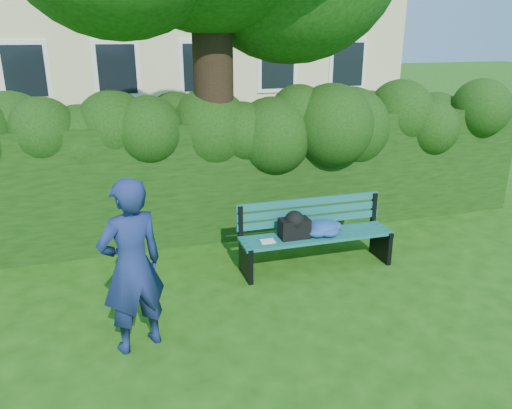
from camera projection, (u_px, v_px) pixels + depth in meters
name	position (u px, v px, depth m)	size (l,w,h in m)	color
ground	(271.00, 294.00, 6.03)	(80.00, 80.00, 0.00)	#1B490D
hedge	(225.00, 175.00, 7.72)	(10.00, 1.00, 1.80)	black
park_bench	(313.00, 231.00, 6.60)	(2.05, 0.58, 0.89)	#11574B
man_reading	(132.00, 267.00, 4.76)	(0.64, 0.42, 1.77)	navy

